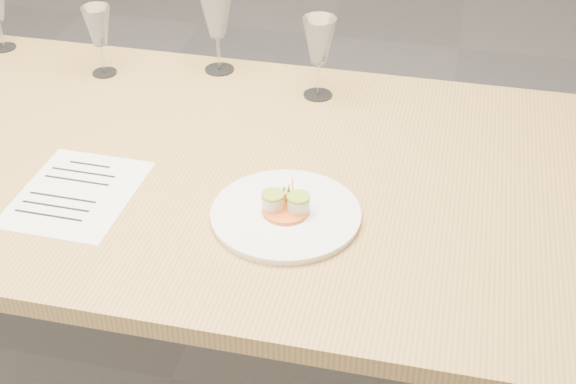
% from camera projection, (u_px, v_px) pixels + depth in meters
% --- Properties ---
extents(ground, '(7.00, 7.00, 0.00)m').
position_uv_depth(ground, '(171.00, 379.00, 2.23)').
color(ground, slate).
rests_on(ground, ground).
extents(dining_table, '(2.40, 1.00, 0.75)m').
position_uv_depth(dining_table, '(146.00, 177.00, 1.84)').
color(dining_table, tan).
rests_on(dining_table, ground).
extents(dinner_plate, '(0.30, 0.30, 0.08)m').
position_uv_depth(dinner_plate, '(286.00, 213.00, 1.59)').
color(dinner_plate, white).
rests_on(dinner_plate, dining_table).
extents(recipe_sheet, '(0.24, 0.30, 0.00)m').
position_uv_depth(recipe_sheet, '(77.00, 193.00, 1.67)').
color(recipe_sheet, white).
rests_on(recipe_sheet, dining_table).
extents(wine_glass_1, '(0.07, 0.07, 0.18)m').
position_uv_depth(wine_glass_1, '(98.00, 28.00, 2.04)').
color(wine_glass_1, white).
rests_on(wine_glass_1, dining_table).
extents(wine_glass_2, '(0.09, 0.09, 0.22)m').
position_uv_depth(wine_glass_2, '(216.00, 15.00, 2.04)').
color(wine_glass_2, white).
rests_on(wine_glass_2, dining_table).
extents(wine_glass_3, '(0.08, 0.08, 0.21)m').
position_uv_depth(wine_glass_3, '(319.00, 42.00, 1.93)').
color(wine_glass_3, white).
rests_on(wine_glass_3, dining_table).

